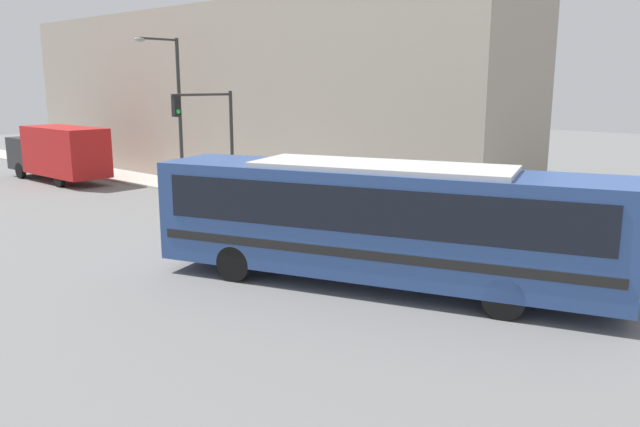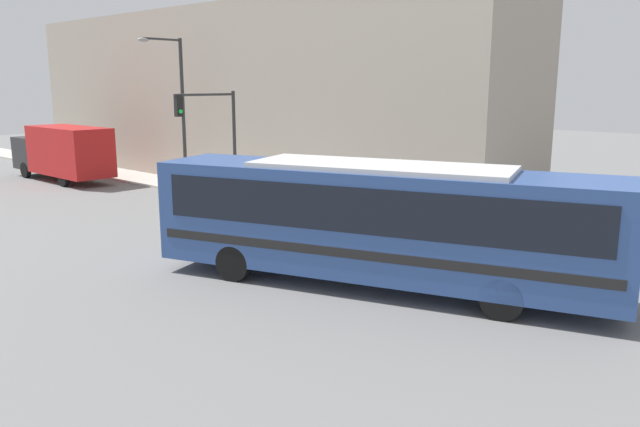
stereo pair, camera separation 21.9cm
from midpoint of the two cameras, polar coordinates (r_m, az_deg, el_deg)
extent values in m
plane|color=slate|center=(17.37, 6.94, -6.26)|extent=(120.00, 120.00, 0.00)
cube|color=#B7B2A8|center=(35.60, -14.46, 2.88)|extent=(2.45, 70.00, 0.13)
cube|color=#9E9384|center=(36.00, -7.17, 10.64)|extent=(6.00, 33.60, 9.37)
cube|color=#2D4C8C|center=(16.49, 5.78, -0.69)|extent=(6.23, 12.48, 2.77)
cube|color=black|center=(16.39, 5.81, 1.01)|extent=(5.96, 11.55, 1.15)
cube|color=black|center=(16.63, 5.73, -2.74)|extent=(6.11, 12.02, 0.24)
cube|color=silver|center=(16.24, 5.88, 4.25)|extent=(4.31, 7.15, 0.16)
cylinder|color=black|center=(19.26, -4.09, -2.84)|extent=(0.58, 1.04, 1.00)
cylinder|color=black|center=(17.40, -7.55, -4.52)|extent=(0.58, 1.04, 1.00)
cylinder|color=black|center=(17.20, 17.69, -5.18)|extent=(0.58, 1.04, 1.00)
cylinder|color=black|center=(15.09, 16.70, -7.50)|extent=(0.58, 1.04, 1.00)
cube|color=#B21919|center=(36.90, -21.74, 5.35)|extent=(2.29, 5.73, 2.60)
cube|color=#262628|center=(40.54, -24.21, 5.12)|extent=(2.17, 2.23, 1.84)
cylinder|color=black|center=(39.89, -25.17, 3.61)|extent=(0.25, 0.90, 0.90)
cylinder|color=black|center=(35.66, -22.24, 3.01)|extent=(0.25, 0.90, 0.90)
cylinder|color=red|center=(22.73, 9.19, -0.98)|extent=(0.24, 0.24, 0.52)
sphere|color=red|center=(22.66, 9.22, -0.17)|extent=(0.23, 0.23, 0.23)
cylinder|color=red|center=(22.66, 9.47, -0.97)|extent=(0.11, 0.14, 0.11)
cylinder|color=#2D2D2D|center=(29.26, -7.61, 6.25)|extent=(0.16, 0.16, 4.90)
cylinder|color=#2D2D2D|center=(28.12, -10.27, 10.65)|extent=(3.20, 0.11, 0.11)
cube|color=black|center=(27.30, -12.59, 9.58)|extent=(0.30, 0.24, 0.90)
sphere|color=#19D83F|center=(27.19, -12.39, 9.11)|extent=(0.18, 0.18, 0.18)
cylinder|color=#2D2D2D|center=(26.71, -2.61, 1.76)|extent=(0.06, 0.06, 1.16)
cylinder|color=#4C4C51|center=(26.60, -2.62, 3.23)|extent=(0.14, 0.14, 0.22)
cylinder|color=#2D2D2D|center=(32.40, -12.20, 8.84)|extent=(0.18, 0.18, 7.41)
cylinder|color=#2D2D2D|center=(31.84, -14.05, 15.21)|extent=(2.06, 0.11, 0.11)
ellipsoid|color=gray|center=(31.27, -15.66, 15.05)|extent=(0.56, 0.28, 0.20)
cylinder|color=#47382D|center=(25.14, 2.71, 0.69)|extent=(0.28, 0.28, 0.78)
cylinder|color=#2659A5|center=(25.01, 2.73, 2.29)|extent=(0.34, 0.34, 0.65)
sphere|color=tan|center=(24.94, 2.74, 3.27)|extent=(0.21, 0.21, 0.21)
camera|label=1|loc=(0.11, -89.67, 0.07)|focal=35.00mm
camera|label=2|loc=(0.11, 90.33, -0.07)|focal=35.00mm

